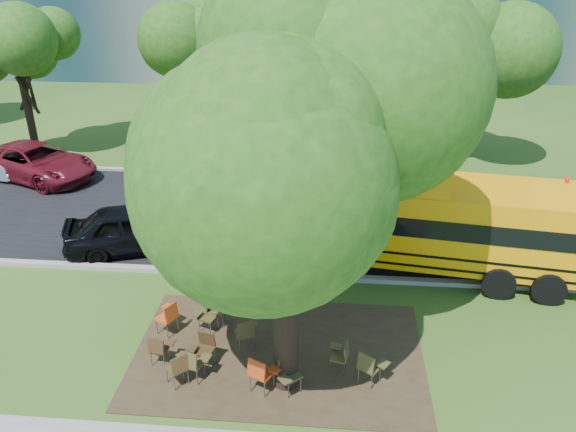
# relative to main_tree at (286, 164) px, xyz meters

# --- Properties ---
(ground) EXTENTS (160.00, 160.00, 0.00)m
(ground) POSITION_rel_main_tree_xyz_m (-1.27, 1.50, -5.34)
(ground) COLOR #244A17
(ground) RESTS_ON ground
(dirt_patch) EXTENTS (7.00, 4.50, 0.03)m
(dirt_patch) POSITION_rel_main_tree_xyz_m (-0.27, 1.00, -5.32)
(dirt_patch) COLOR #382819
(dirt_patch) RESTS_ON ground
(asphalt_road) EXTENTS (80.00, 8.00, 0.04)m
(asphalt_road) POSITION_rel_main_tree_xyz_m (-1.27, 8.50, -5.32)
(asphalt_road) COLOR black
(asphalt_road) RESTS_ON ground
(kerb_near) EXTENTS (80.00, 0.25, 0.14)m
(kerb_near) POSITION_rel_main_tree_xyz_m (-1.27, 4.50, -5.27)
(kerb_near) COLOR gray
(kerb_near) RESTS_ON ground
(kerb_far) EXTENTS (80.00, 0.25, 0.14)m
(kerb_far) POSITION_rel_main_tree_xyz_m (-1.27, 12.60, -5.27)
(kerb_far) COLOR gray
(kerb_far) RESTS_ON ground
(bg_tree_0) EXTENTS (5.20, 5.20, 7.18)m
(bg_tree_0) POSITION_rel_main_tree_xyz_m (-13.27, 14.50, -0.76)
(bg_tree_0) COLOR black
(bg_tree_0) RESTS_ON ground
(bg_tree_2) EXTENTS (4.80, 4.80, 6.62)m
(bg_tree_2) POSITION_rel_main_tree_xyz_m (-6.27, 17.50, -1.12)
(bg_tree_2) COLOR black
(bg_tree_2) RESTS_ON ground
(bg_tree_3) EXTENTS (5.60, 5.60, 7.84)m
(bg_tree_3) POSITION_rel_main_tree_xyz_m (6.73, 15.50, -0.31)
(bg_tree_3) COLOR black
(bg_tree_3) RESTS_ON ground
(main_tree) EXTENTS (7.20, 7.20, 8.95)m
(main_tree) POSITION_rel_main_tree_xyz_m (0.00, 0.00, 0.00)
(main_tree) COLOR black
(main_tree) RESTS_ON ground
(school_bus) EXTENTS (11.75, 3.99, 2.82)m
(school_bus) POSITION_rel_main_tree_xyz_m (2.97, 5.51, -3.70)
(school_bus) COLOR #F69B07
(school_bus) RESTS_ON ground
(chair_0) EXTENTS (0.57, 0.48, 0.82)m
(chair_0) POSITION_rel_main_tree_xyz_m (-3.02, 0.38, -4.83)
(chair_0) COLOR #422A17
(chair_0) RESTS_ON ground
(chair_1) EXTENTS (0.67, 0.52, 0.88)m
(chair_1) POSITION_rel_main_tree_xyz_m (-2.10, -0.10, -4.79)
(chair_1) COLOR #4A4220
(chair_1) RESTS_ON ground
(chair_2) EXTENTS (0.60, 0.76, 0.89)m
(chair_2) POSITION_rel_main_tree_xyz_m (-2.39, -0.25, -4.79)
(chair_2) COLOR #4C361B
(chair_2) RESTS_ON ground
(chair_3) EXTENTS (0.65, 0.52, 0.88)m
(chair_3) POSITION_rel_main_tree_xyz_m (-1.98, 0.47, -4.79)
(chair_3) COLOR #3D2A15
(chair_3) RESTS_ON ground
(chair_4) EXTENTS (0.80, 0.63, 0.97)m
(chair_4) POSITION_rel_main_tree_xyz_m (-0.51, -0.33, -4.74)
(chair_4) COLOR #BA3D13
(chair_4) RESTS_ON ground
(chair_5) EXTENTS (0.59, 0.75, 0.87)m
(chair_5) POSITION_rel_main_tree_xyz_m (0.06, -0.23, -4.80)
(chair_5) COLOR #463E1E
(chair_5) RESTS_ON ground
(chair_6) EXTENTS (0.48, 0.60, 0.81)m
(chair_6) POSITION_rel_main_tree_xyz_m (1.24, 0.53, -4.83)
(chair_6) COLOR #4F4922
(chair_6) RESTS_ON ground
(chair_7) EXTENTS (0.77, 0.61, 0.90)m
(chair_7) POSITION_rel_main_tree_xyz_m (1.87, 0.12, -4.78)
(chair_7) COLOR #48421F
(chair_7) RESTS_ON ground
(chair_8) EXTENTS (0.62, 0.78, 0.94)m
(chair_8) POSITION_rel_main_tree_xyz_m (-3.13, 1.55, -4.76)
(chair_8) COLOR #C54715
(chair_8) RESTS_ON ground
(chair_9) EXTENTS (0.70, 0.55, 0.88)m
(chair_9) POSITION_rel_main_tree_xyz_m (-2.16, 1.79, -4.79)
(chair_9) COLOR #443C1D
(chair_9) RESTS_ON ground
(chair_10) EXTENTS (0.60, 0.63, 0.95)m
(chair_10) POSITION_rel_main_tree_xyz_m (-2.07, 1.99, -4.75)
(chair_10) COLOR #504522
(chair_10) RESTS_ON ground
(chair_11) EXTENTS (0.61, 0.70, 0.90)m
(chair_11) POSITION_rel_main_tree_xyz_m (-1.07, 1.10, -4.78)
(chair_11) COLOR #4C4121
(chair_11) RESTS_ON ground
(black_car) EXTENTS (4.88, 3.12, 1.55)m
(black_car) POSITION_rel_main_tree_xyz_m (-5.36, 5.83, -4.56)
(black_car) COLOR black
(black_car) RESTS_ON ground
(bg_car_red) EXTENTS (5.91, 4.34, 1.49)m
(bg_car_red) POSITION_rel_main_tree_xyz_m (-11.61, 11.47, -4.59)
(bg_car_red) COLOR #5B0F1A
(bg_car_red) RESTS_ON ground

